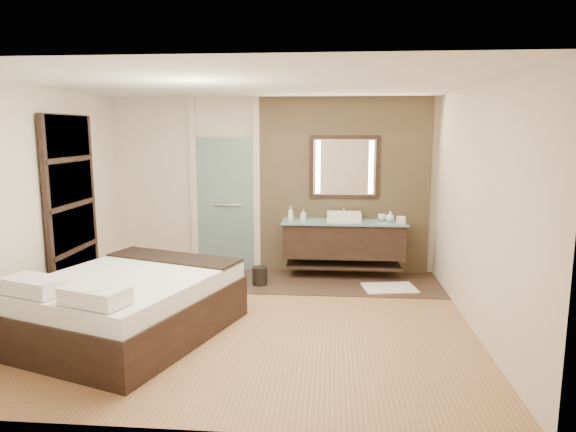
# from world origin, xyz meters

# --- Properties ---
(floor) EXTENTS (5.00, 5.00, 0.00)m
(floor) POSITION_xyz_m (0.00, 0.00, 0.00)
(floor) COLOR #905F3C
(floor) RESTS_ON ground
(tile_strip) EXTENTS (3.80, 1.30, 0.01)m
(tile_strip) POSITION_xyz_m (0.60, 1.60, 0.01)
(tile_strip) COLOR #39281F
(tile_strip) RESTS_ON floor
(stone_wall) EXTENTS (2.60, 0.08, 2.70)m
(stone_wall) POSITION_xyz_m (1.10, 2.21, 1.35)
(stone_wall) COLOR #9D8059
(stone_wall) RESTS_ON floor
(vanity) EXTENTS (1.85, 0.55, 0.88)m
(vanity) POSITION_xyz_m (1.10, 1.92, 0.58)
(vanity) COLOR black
(vanity) RESTS_ON stone_wall
(mirror_unit) EXTENTS (1.06, 0.04, 0.96)m
(mirror_unit) POSITION_xyz_m (1.10, 2.16, 1.65)
(mirror_unit) COLOR black
(mirror_unit) RESTS_ON stone_wall
(frosted_door) EXTENTS (1.10, 0.12, 2.70)m
(frosted_door) POSITION_xyz_m (-0.75, 2.20, 1.14)
(frosted_door) COLOR #A6D2CB
(frosted_door) RESTS_ON floor
(shoji_partition) EXTENTS (0.06, 1.20, 2.40)m
(shoji_partition) POSITION_xyz_m (-2.43, 0.60, 1.21)
(shoji_partition) COLOR black
(shoji_partition) RESTS_ON floor
(bed) EXTENTS (2.33, 2.60, 0.83)m
(bed) POSITION_xyz_m (-1.26, -0.53, 0.34)
(bed) COLOR black
(bed) RESTS_ON floor
(bath_mat) EXTENTS (0.79, 0.61, 0.02)m
(bath_mat) POSITION_xyz_m (1.74, 1.35, 0.02)
(bath_mat) COLOR silver
(bath_mat) RESTS_ON floor
(waste_bin) EXTENTS (0.27, 0.27, 0.27)m
(waste_bin) POSITION_xyz_m (-0.10, 1.38, 0.14)
(waste_bin) COLOR black
(waste_bin) RESTS_ON floor
(tissue_box) EXTENTS (0.13, 0.13, 0.10)m
(tissue_box) POSITION_xyz_m (1.92, 1.76, 0.92)
(tissue_box) COLOR silver
(tissue_box) RESTS_ON vanity
(soap_bottle_a) EXTENTS (0.11, 0.11, 0.21)m
(soap_bottle_a) POSITION_xyz_m (0.30, 1.88, 0.97)
(soap_bottle_a) COLOR white
(soap_bottle_a) RESTS_ON vanity
(soap_bottle_b) EXTENTS (0.09, 0.09, 0.16)m
(soap_bottle_b) POSITION_xyz_m (0.49, 1.98, 0.94)
(soap_bottle_b) COLOR #B2B2B2
(soap_bottle_b) RESTS_ON vanity
(soap_bottle_c) EXTENTS (0.13, 0.13, 0.16)m
(soap_bottle_c) POSITION_xyz_m (1.78, 1.91, 0.94)
(soap_bottle_c) COLOR #C3F5F2
(soap_bottle_c) RESTS_ON vanity
(cup) EXTENTS (0.16, 0.16, 0.09)m
(cup) POSITION_xyz_m (1.67, 2.01, 0.91)
(cup) COLOR silver
(cup) RESTS_ON vanity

